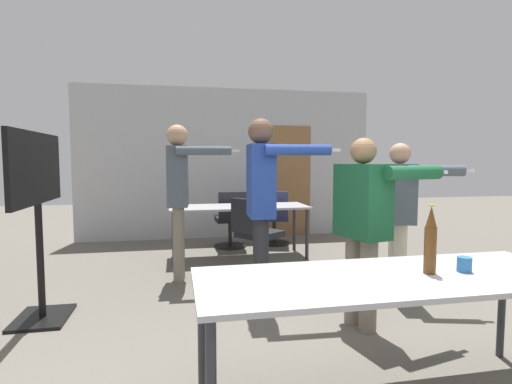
{
  "coord_description": "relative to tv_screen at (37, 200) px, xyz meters",
  "views": [
    {
      "loc": [
        -0.94,
        -1.5,
        1.42
      ],
      "look_at": [
        -0.17,
        2.37,
        1.1
      ],
      "focal_mm": 28.0,
      "sensor_mm": 36.0,
      "label": 1
    }
  ],
  "objects": [
    {
      "name": "back_wall",
      "position": [
        2.16,
        3.5,
        0.27
      ],
      "size": [
        5.35,
        0.12,
        2.7
      ],
      "color": "#B2B5B7",
      "rests_on": "ground_plane"
    },
    {
      "name": "conference_table_near",
      "position": [
        2.4,
        -1.71,
        -0.37
      ],
      "size": [
        2.26,
        0.8,
        0.76
      ],
      "color": "#A8A8AD",
      "rests_on": "ground_plane"
    },
    {
      "name": "conference_table_far",
      "position": [
        2.07,
        1.9,
        -0.38
      ],
      "size": [
        1.98,
        0.74,
        0.76
      ],
      "color": "#A8A8AD",
      "rests_on": "ground_plane"
    },
    {
      "name": "tv_screen",
      "position": [
        0.0,
        0.0,
        0.0
      ],
      "size": [
        0.44,
        1.25,
        1.66
      ],
      "rotation": [
        0.0,
        0.0,
        1.57
      ],
      "color": "black",
      "rests_on": "ground_plane"
    },
    {
      "name": "person_right_polo",
      "position": [
        1.99,
        -0.06,
        0.04
      ],
      "size": [
        0.8,
        0.64,
        1.81
      ],
      "rotation": [
        0.0,
        0.0,
        -1.63
      ],
      "color": "#28282D",
      "rests_on": "ground_plane"
    },
    {
      "name": "person_far_watching",
      "position": [
        3.46,
        -0.02,
        -0.12
      ],
      "size": [
        0.7,
        0.76,
        1.59
      ],
      "rotation": [
        0.0,
        0.0,
        -1.83
      ],
      "color": "beige",
      "rests_on": "ground_plane"
    },
    {
      "name": "person_left_plaid",
      "position": [
        2.72,
        -0.7,
        -0.12
      ],
      "size": [
        0.85,
        0.67,
        1.6
      ],
      "rotation": [
        0.0,
        0.0,
        -1.35
      ],
      "color": "slate",
      "rests_on": "ground_plane"
    },
    {
      "name": "person_center_tall",
      "position": [
        1.22,
        0.94,
        0.05
      ],
      "size": [
        0.8,
        0.64,
        1.82
      ],
      "rotation": [
        0.0,
        0.0,
        -1.64
      ],
      "color": "slate",
      "rests_on": "ground_plane"
    },
    {
      "name": "office_chair_side_rolled",
      "position": [
        2.04,
        2.56,
        -0.64
      ],
      "size": [
        0.52,
        0.56,
        0.92
      ],
      "rotation": [
        0.0,
        0.0,
        0.03
      ],
      "color": "black",
      "rests_on": "ground_plane"
    },
    {
      "name": "office_chair_near_pushed",
      "position": [
        2.14,
        1.03,
        -0.62
      ],
      "size": [
        0.68,
        0.67,
        0.95
      ],
      "rotation": [
        0.0,
        0.0,
        5.35
      ],
      "color": "black",
      "rests_on": "ground_plane"
    },
    {
      "name": "office_chair_far_right",
      "position": [
        2.78,
        2.65,
        -0.65
      ],
      "size": [
        0.56,
        0.61,
        0.91
      ],
      "rotation": [
        0.0,
        0.0,
        6.05
      ],
      "color": "black",
      "rests_on": "ground_plane"
    },
    {
      "name": "beer_bottle",
      "position": [
        2.63,
        -1.72,
        -0.12
      ],
      "size": [
        0.07,
        0.07,
        0.41
      ],
      "color": "#563314",
      "rests_on": "conference_table_near"
    },
    {
      "name": "drink_cup",
      "position": [
        2.85,
        -1.73,
        -0.27
      ],
      "size": [
        0.08,
        0.08,
        0.09
      ],
      "color": "#2866A3",
      "rests_on": "conference_table_near"
    }
  ]
}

